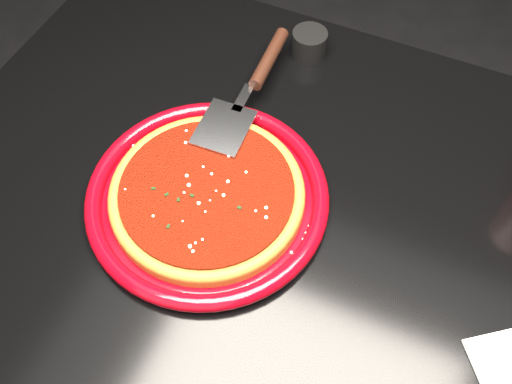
{
  "coord_description": "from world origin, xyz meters",
  "views": [
    {
      "loc": [
        0.06,
        -0.38,
        1.42
      ],
      "look_at": [
        -0.11,
        0.01,
        0.77
      ],
      "focal_mm": 40.0,
      "sensor_mm": 36.0,
      "label": 1
    }
  ],
  "objects_px": {
    "pizza_server": "(249,89)",
    "ramekin": "(309,44)",
    "table": "(307,330)",
    "plate": "(207,197)"
  },
  "relations": [
    {
      "from": "table",
      "to": "ramekin",
      "type": "xyz_separation_m",
      "value": [
        -0.15,
        0.31,
        0.4
      ]
    },
    {
      "from": "plate",
      "to": "pizza_server",
      "type": "height_order",
      "value": "pizza_server"
    },
    {
      "from": "table",
      "to": "plate",
      "type": "height_order",
      "value": "plate"
    },
    {
      "from": "plate",
      "to": "ramekin",
      "type": "relative_size",
      "value": 5.83
    },
    {
      "from": "table",
      "to": "pizza_server",
      "type": "xyz_separation_m",
      "value": [
        -0.19,
        0.16,
        0.42
      ]
    },
    {
      "from": "plate",
      "to": "table",
      "type": "bearing_deg",
      "value": 6.32
    },
    {
      "from": "ramekin",
      "to": "pizza_server",
      "type": "bearing_deg",
      "value": -104.82
    },
    {
      "from": "plate",
      "to": "ramekin",
      "type": "height_order",
      "value": "ramekin"
    },
    {
      "from": "pizza_server",
      "to": "ramekin",
      "type": "height_order",
      "value": "pizza_server"
    },
    {
      "from": "pizza_server",
      "to": "ramekin",
      "type": "relative_size",
      "value": 5.3
    }
  ]
}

